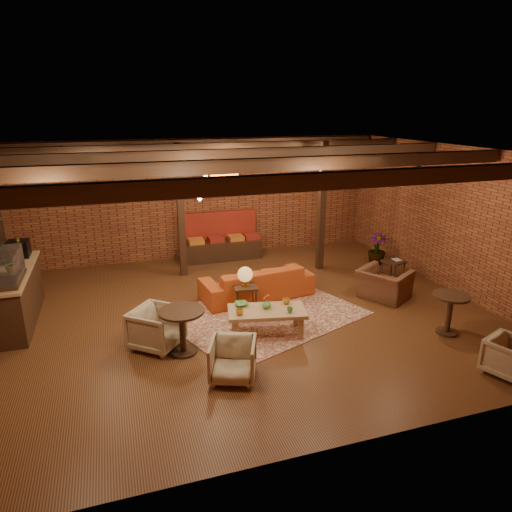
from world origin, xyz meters
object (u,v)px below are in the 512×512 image
object	(u,v)px
coffee_table	(266,312)
armchair_a	(157,326)
round_table_right	(450,308)
side_table_lamp	(245,278)
armchair_b	(233,358)
side_table_book	(394,262)
armchair_far	(510,356)
round_table_left	(182,324)
sofa	(257,282)
armchair_right	(384,279)
plant_tall	(380,218)

from	to	relation	value
coffee_table	armchair_a	world-z (taller)	armchair_a
coffee_table	round_table_right	bearing A→B (deg)	-17.62
side_table_lamp	armchair_a	world-z (taller)	side_table_lamp
armchair_b	round_table_right	size ratio (longest dim) A/B	0.92
side_table_book	armchair_a	bearing A→B (deg)	-165.21
armchair_a	side_table_book	xyz separation A→B (m)	(5.71, 1.51, 0.07)
side_table_lamp	armchair_far	world-z (taller)	side_table_lamp
side_table_lamp	armchair_far	bearing A→B (deg)	-46.68
side_table_book	armchair_far	world-z (taller)	armchair_far
round_table_left	round_table_right	size ratio (longest dim) A/B	1.03
coffee_table	armchair_a	size ratio (longest dim) A/B	1.92
sofa	armchair_a	world-z (taller)	armchair_a
side_table_lamp	round_table_right	distance (m)	3.85
side_table_lamp	armchair_right	distance (m)	3.08
side_table_book	coffee_table	bearing A→B (deg)	-156.76
round_table_right	armchair_far	distance (m)	1.43
plant_tall	sofa	bearing A→B (deg)	-162.72
plant_tall	round_table_right	bearing A→B (deg)	-103.01
armchair_a	side_table_lamp	bearing A→B (deg)	-24.41
side_table_book	side_table_lamp	bearing A→B (deg)	-171.04
sofa	round_table_right	distance (m)	3.89
side_table_book	round_table_right	bearing A→B (deg)	-102.55
armchair_a	round_table_left	bearing A→B (deg)	-91.05
coffee_table	armchair_far	distance (m)	3.97
side_table_lamp	armchair_b	world-z (taller)	side_table_lamp
coffee_table	armchair_far	xyz separation A→B (m)	(3.15, -2.43, -0.10)
armchair_b	armchair_far	size ratio (longest dim) A/B	1.07
plant_tall	coffee_table	bearing A→B (deg)	-145.30
armchair_a	round_table_right	xyz separation A→B (m)	(5.13, -1.12, 0.11)
side_table_lamp	armchair_right	bearing A→B (deg)	-4.75
coffee_table	plant_tall	xyz separation A→B (m)	(4.07, 2.81, 0.81)
coffee_table	sofa	bearing A→B (deg)	77.83
side_table_book	round_table_right	size ratio (longest dim) A/B	0.75
armchair_b	armchair_far	world-z (taller)	armchair_b
side_table_lamp	side_table_book	world-z (taller)	side_table_lamp
armchair_right	plant_tall	xyz separation A→B (m)	(1.10, 2.06, 0.80)
round_table_right	armchair_far	size ratio (longest dim) A/B	1.16
side_table_lamp	armchair_a	xyz separation A→B (m)	(-1.85, -0.90, -0.34)
armchair_a	armchair_right	size ratio (longest dim) A/B	0.79
round_table_right	armchair_far	bearing A→B (deg)	-91.40
coffee_table	armchair_right	size ratio (longest dim) A/B	1.51
round_table_left	armchair_b	bearing A→B (deg)	-58.81
armchair_b	side_table_book	xyz separation A→B (m)	(4.72, 2.84, 0.11)
side_table_lamp	side_table_book	xyz separation A→B (m)	(3.86, 0.61, -0.27)
armchair_far	round_table_left	bearing A→B (deg)	133.61
coffee_table	armchair_right	distance (m)	3.06
sofa	side_table_book	world-z (taller)	sofa
armchair_a	side_table_book	bearing A→B (deg)	-35.52
sofa	plant_tall	world-z (taller)	plant_tall
armchair_b	armchair_a	bearing A→B (deg)	148.13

